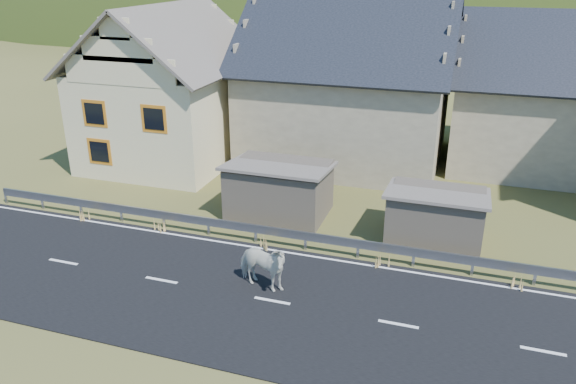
% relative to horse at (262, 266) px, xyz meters
% --- Properties ---
extents(ground, '(160.00, 160.00, 0.00)m').
position_rel_horse_xyz_m(ground, '(0.57, -0.61, -0.88)').
color(ground, '#3A3E1A').
rests_on(ground, ground).
extents(road, '(60.00, 7.00, 0.04)m').
position_rel_horse_xyz_m(road, '(0.57, -0.61, -0.86)').
color(road, black).
rests_on(road, ground).
extents(lane_markings, '(60.00, 6.60, 0.01)m').
position_rel_horse_xyz_m(lane_markings, '(0.57, -0.61, -0.83)').
color(lane_markings, silver).
rests_on(lane_markings, road).
extents(guardrail, '(28.10, 0.09, 0.75)m').
position_rel_horse_xyz_m(guardrail, '(0.57, 3.07, -0.31)').
color(guardrail, '#93969B').
rests_on(guardrail, ground).
extents(shed_left, '(4.30, 3.30, 2.40)m').
position_rel_horse_xyz_m(shed_left, '(-1.43, 5.89, 0.22)').
color(shed_left, brown).
rests_on(shed_left, ground).
extents(shed_right, '(3.80, 2.90, 2.20)m').
position_rel_horse_xyz_m(shed_right, '(5.07, 5.39, 0.12)').
color(shed_right, brown).
rests_on(shed_right, ground).
extents(house_cream, '(7.80, 9.80, 8.30)m').
position_rel_horse_xyz_m(house_cream, '(-9.44, 11.39, 3.48)').
color(house_cream, beige).
rests_on(house_cream, ground).
extents(house_stone_a, '(10.80, 9.80, 8.90)m').
position_rel_horse_xyz_m(house_stone_a, '(-0.43, 14.39, 3.76)').
color(house_stone_a, tan).
rests_on(house_stone_a, ground).
extents(house_stone_b, '(9.80, 8.80, 8.10)m').
position_rel_horse_xyz_m(house_stone_b, '(9.57, 16.39, 3.36)').
color(house_stone_b, tan).
rests_on(house_stone_b, ground).
extents(mountain, '(440.00, 280.00, 260.00)m').
position_rel_horse_xyz_m(mountain, '(5.57, 179.39, -20.88)').
color(mountain, '#223514').
rests_on(mountain, ground).
extents(horse, '(1.31, 2.13, 1.67)m').
position_rel_horse_xyz_m(horse, '(0.00, 0.00, 0.00)').
color(horse, beige).
rests_on(horse, road).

